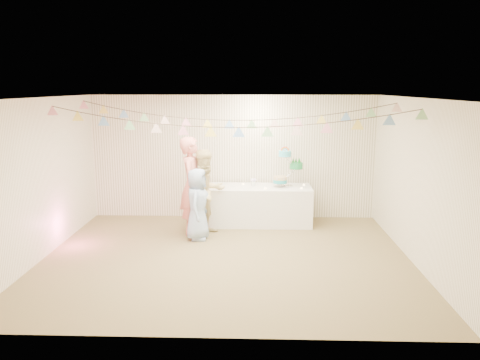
{
  "coord_description": "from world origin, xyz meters",
  "views": [
    {
      "loc": [
        0.47,
        -7.28,
        2.77
      ],
      "look_at": [
        0.2,
        0.8,
        1.15
      ],
      "focal_mm": 35.0,
      "sensor_mm": 36.0,
      "label": 1
    }
  ],
  "objects_px": {
    "person_child": "(197,204)",
    "cake_stand": "(287,169)",
    "person_adult_a": "(192,186)",
    "person_adult_b": "(206,192)",
    "table": "(260,205)"
  },
  "relations": [
    {
      "from": "person_adult_a",
      "to": "person_adult_b",
      "type": "relative_size",
      "value": 1.14
    },
    {
      "from": "table",
      "to": "person_adult_b",
      "type": "relative_size",
      "value": 1.28
    },
    {
      "from": "cake_stand",
      "to": "person_adult_b",
      "type": "bearing_deg",
      "value": -154.46
    },
    {
      "from": "cake_stand",
      "to": "person_adult_a",
      "type": "distance_m",
      "value": 1.98
    },
    {
      "from": "cake_stand",
      "to": "table",
      "type": "bearing_deg",
      "value": -174.81
    },
    {
      "from": "table",
      "to": "person_child",
      "type": "distance_m",
      "value": 1.56
    },
    {
      "from": "cake_stand",
      "to": "person_adult_b",
      "type": "height_order",
      "value": "person_adult_b"
    },
    {
      "from": "person_adult_b",
      "to": "person_child",
      "type": "bearing_deg",
      "value": -150.52
    },
    {
      "from": "person_adult_a",
      "to": "table",
      "type": "bearing_deg",
      "value": -58.06
    },
    {
      "from": "cake_stand",
      "to": "person_child",
      "type": "bearing_deg",
      "value": -147.86
    },
    {
      "from": "cake_stand",
      "to": "person_child",
      "type": "height_order",
      "value": "cake_stand"
    },
    {
      "from": "person_adult_a",
      "to": "person_adult_b",
      "type": "height_order",
      "value": "person_adult_a"
    },
    {
      "from": "person_child",
      "to": "cake_stand",
      "type": "bearing_deg",
      "value": -52.41
    },
    {
      "from": "person_adult_a",
      "to": "person_child",
      "type": "xyz_separation_m",
      "value": [
        0.14,
        -0.36,
        -0.27
      ]
    },
    {
      "from": "table",
      "to": "person_adult_b",
      "type": "distance_m",
      "value": 1.31
    }
  ]
}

